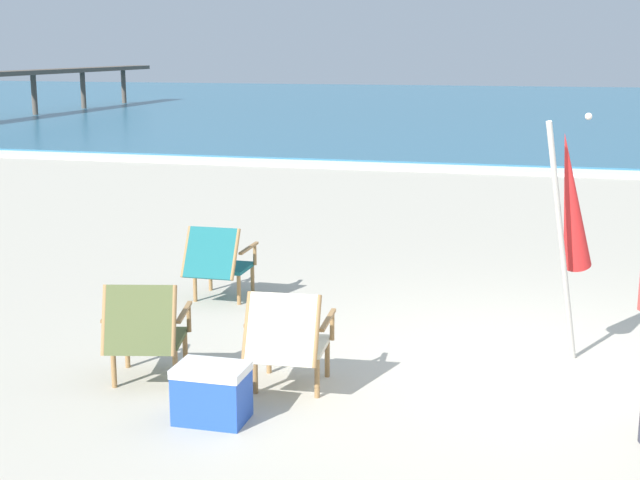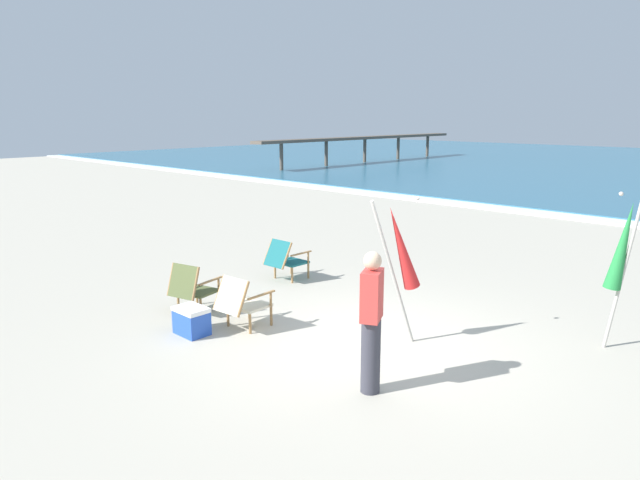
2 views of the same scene
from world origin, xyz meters
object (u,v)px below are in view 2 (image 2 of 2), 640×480
beach_chair_back_right (241,301)px  umbrella_furled_red (401,249)px  beach_chair_mid_center (285,258)px  cooler_box (192,321)px  umbrella_furled_green (622,248)px  beach_chair_back_left (192,287)px  person_near_chairs (371,321)px

beach_chair_back_right → umbrella_furled_red: 2.45m
beach_chair_mid_center → cooler_box: size_ratio=1.61×
beach_chair_mid_center → umbrella_furled_green: (5.53, 0.80, 0.96)m
umbrella_furled_red → cooler_box: umbrella_furled_red is taller
beach_chair_back_left → cooler_box: beach_chair_back_left is taller
beach_chair_back_right → cooler_box: 0.75m
person_near_chairs → cooler_box: (-2.93, -0.39, -0.64)m
person_near_chairs → umbrella_furled_red: bearing=113.4°
umbrella_furled_green → cooler_box: 5.89m
beach_chair_mid_center → beach_chair_back_left: bearing=-83.0°
beach_chair_mid_center → beach_chair_back_right: bearing=-57.7°
beach_chair_mid_center → person_near_chairs: bearing=-31.2°
beach_chair_back_left → umbrella_furled_red: umbrella_furled_red is taller
umbrella_furled_green → cooler_box: (-4.52, -3.58, -1.18)m
beach_chair_mid_center → person_near_chairs: (3.94, -2.39, 0.41)m
beach_chair_back_right → umbrella_furled_green: (4.16, 2.96, 0.96)m
umbrella_furled_green → cooler_box: size_ratio=4.32×
beach_chair_back_left → cooler_box: bearing=-34.8°
person_near_chairs → beach_chair_back_right: bearing=175.0°
beach_chair_back_right → cooler_box: beach_chair_back_right is taller
umbrella_furled_green → beach_chair_back_right: bearing=-144.5°
cooler_box → person_near_chairs: bearing=7.6°
person_near_chairs → beach_chair_mid_center: bearing=148.8°
umbrella_furled_red → umbrella_furled_green: size_ratio=0.96×
beach_chair_mid_center → beach_chair_back_right: size_ratio=0.99×
person_near_chairs → cooler_box: bearing=-172.4°
beach_chair_back_right → cooler_box: bearing=-120.2°
beach_chair_mid_center → beach_chair_back_left: beach_chair_back_left is taller
cooler_box → umbrella_furled_red: bearing=36.7°
umbrella_furled_green → person_near_chairs: 3.61m
beach_chair_back_right → person_near_chairs: person_near_chairs is taller
umbrella_furled_red → beach_chair_mid_center: bearing=162.9°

